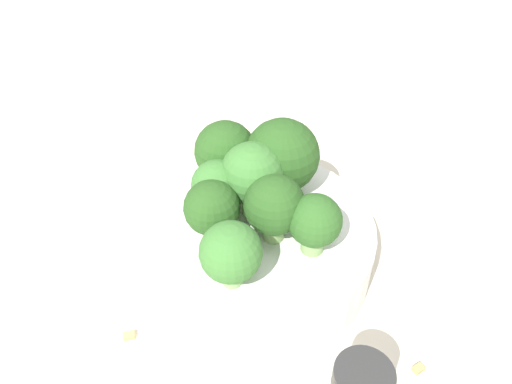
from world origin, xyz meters
name	(u,v)px	position (x,y,z in m)	size (l,w,h in m)	color
ground_plane	(256,265)	(0.00, 0.00, 0.00)	(3.00, 3.00, 0.00)	beige
bowl	(256,245)	(0.00, 0.00, 0.02)	(0.18, 0.18, 0.05)	white
broccoli_floret_0	(212,209)	(-0.01, 0.03, 0.07)	(0.04, 0.04, 0.05)	#7A9E5B
broccoli_floret_1	(217,186)	(0.02, 0.03, 0.08)	(0.04, 0.04, 0.05)	#7A9E5B
broccoli_floret_2	(274,206)	(-0.02, -0.01, 0.08)	(0.04, 0.04, 0.05)	#7A9E5B
broccoli_floret_3	(282,156)	(0.03, -0.03, 0.08)	(0.06, 0.06, 0.07)	#84AD66
broccoli_floret_4	(231,253)	(-0.05, 0.03, 0.08)	(0.04, 0.04, 0.05)	#84AD66
broccoli_floret_5	(225,152)	(0.05, 0.02, 0.08)	(0.05, 0.05, 0.06)	#84AD66
broccoli_floret_6	(315,222)	(-0.03, -0.04, 0.07)	(0.04, 0.04, 0.05)	#7A9E5B
broccoli_floret_7	(249,176)	(0.02, 0.00, 0.08)	(0.05, 0.05, 0.06)	#7A9E5B
almond_crumb_0	(295,153)	(0.14, -0.07, 0.00)	(0.01, 0.01, 0.01)	tan
almond_crumb_1	(419,367)	(-0.11, -0.09, 0.00)	(0.01, 0.01, 0.01)	tan
almond_crumb_2	(129,334)	(-0.05, 0.10, 0.00)	(0.01, 0.01, 0.01)	tan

